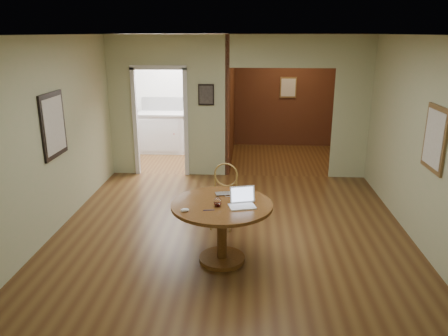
# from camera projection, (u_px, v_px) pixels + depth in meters

# --- Properties ---
(floor) EXTENTS (5.00, 5.00, 0.00)m
(floor) POSITION_uv_depth(u_px,v_px,m) (232.00, 229.00, 6.34)
(floor) COLOR #492A14
(floor) RESTS_ON ground
(room_shell) EXTENTS (5.20, 7.50, 5.00)m
(room_shell) POSITION_uv_depth(u_px,v_px,m) (216.00, 106.00, 8.94)
(room_shell) COLOR white
(room_shell) RESTS_ON ground
(dining_table) EXTENTS (1.22, 1.22, 0.77)m
(dining_table) POSITION_uv_depth(u_px,v_px,m) (222.00, 219.00, 5.29)
(dining_table) COLOR brown
(dining_table) RESTS_ON ground
(chair) EXTENTS (0.47, 0.47, 0.94)m
(chair) POSITION_uv_depth(u_px,v_px,m) (224.00, 192.00, 6.30)
(chair) COLOR #A8833B
(chair) RESTS_ON ground
(open_laptop) EXTENTS (0.35, 0.33, 0.21)m
(open_laptop) POSITION_uv_depth(u_px,v_px,m) (242.00, 200.00, 5.17)
(open_laptop) COLOR white
(open_laptop) RESTS_ON dining_table
(closed_laptop) EXTENTS (0.34, 0.26, 0.02)m
(closed_laptop) POSITION_uv_depth(u_px,v_px,m) (228.00, 195.00, 5.48)
(closed_laptop) COLOR #BBBBC0
(closed_laptop) RESTS_ON dining_table
(mouse) EXTENTS (0.11, 0.08, 0.04)m
(mouse) POSITION_uv_depth(u_px,v_px,m) (185.00, 210.00, 4.99)
(mouse) COLOR white
(mouse) RESTS_ON dining_table
(wine_glass) EXTENTS (0.10, 0.10, 0.11)m
(wine_glass) POSITION_uv_depth(u_px,v_px,m) (218.00, 202.00, 5.14)
(wine_glass) COLOR white
(wine_glass) RESTS_ON dining_table
(pen) EXTENTS (0.13, 0.02, 0.01)m
(pen) POSITION_uv_depth(u_px,v_px,m) (209.00, 210.00, 5.03)
(pen) COLOR #0C1857
(pen) RESTS_ON dining_table
(kitchen_cabinet) EXTENTS (2.06, 0.60, 0.94)m
(kitchen_cabinet) POSITION_uv_depth(u_px,v_px,m) (182.00, 133.00, 10.28)
(kitchen_cabinet) COLOR silver
(kitchen_cabinet) RESTS_ON ground
(grocery_bag) EXTENTS (0.39, 0.35, 0.33)m
(grocery_bag) POSITION_uv_depth(u_px,v_px,m) (215.00, 106.00, 10.05)
(grocery_bag) COLOR beige
(grocery_bag) RESTS_ON kitchen_cabinet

